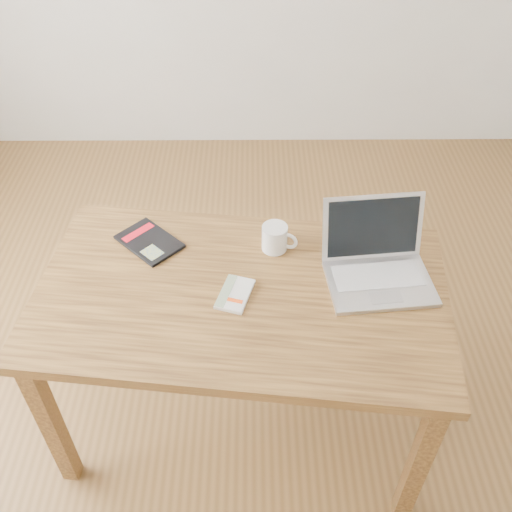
{
  "coord_description": "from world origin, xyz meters",
  "views": [
    {
      "loc": [
        0.1,
        -1.49,
        2.12
      ],
      "look_at": [
        0.11,
        -0.12,
        0.85
      ],
      "focal_mm": 40.0,
      "sensor_mm": 36.0,
      "label": 1
    }
  ],
  "objects_px": {
    "desk": "(242,308)",
    "black_guidebook": "(149,242)",
    "white_guidebook": "(235,294)",
    "coffee_mug": "(276,238)",
    "laptop": "(377,263)"
  },
  "relations": [
    {
      "from": "laptop",
      "to": "coffee_mug",
      "type": "distance_m",
      "value": 0.36
    },
    {
      "from": "desk",
      "to": "coffee_mug",
      "type": "height_order",
      "value": "coffee_mug"
    },
    {
      "from": "black_guidebook",
      "to": "laptop",
      "type": "relative_size",
      "value": 0.71
    },
    {
      "from": "desk",
      "to": "black_guidebook",
      "type": "distance_m",
      "value": 0.42
    },
    {
      "from": "desk",
      "to": "laptop",
      "type": "height_order",
      "value": "laptop"
    },
    {
      "from": "white_guidebook",
      "to": "coffee_mug",
      "type": "relative_size",
      "value": 1.38
    },
    {
      "from": "white_guidebook",
      "to": "coffee_mug",
      "type": "xyz_separation_m",
      "value": [
        0.14,
        0.23,
        0.04
      ]
    },
    {
      "from": "desk",
      "to": "white_guidebook",
      "type": "relative_size",
      "value": 8.24
    },
    {
      "from": "laptop",
      "to": "desk",
      "type": "bearing_deg",
      "value": -176.3
    },
    {
      "from": "white_guidebook",
      "to": "laptop",
      "type": "height_order",
      "value": "laptop"
    },
    {
      "from": "desk",
      "to": "white_guidebook",
      "type": "xyz_separation_m",
      "value": [
        -0.02,
        -0.02,
        0.1
      ]
    },
    {
      "from": "desk",
      "to": "white_guidebook",
      "type": "height_order",
      "value": "white_guidebook"
    },
    {
      "from": "desk",
      "to": "laptop",
      "type": "xyz_separation_m",
      "value": [
        0.46,
        0.08,
        0.14
      ]
    },
    {
      "from": "desk",
      "to": "coffee_mug",
      "type": "bearing_deg",
      "value": 66.94
    },
    {
      "from": "desk",
      "to": "white_guidebook",
      "type": "distance_m",
      "value": 0.1
    }
  ]
}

